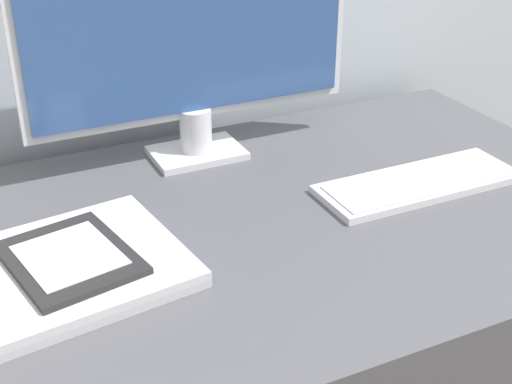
{
  "coord_description": "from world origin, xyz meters",
  "views": [
    {
      "loc": [
        -0.32,
        -0.68,
        1.26
      ],
      "look_at": [
        0.06,
        0.12,
        0.79
      ],
      "focal_mm": 50.0,
      "sensor_mm": 36.0,
      "label": 1
    }
  ],
  "objects_px": {
    "keyboard": "(419,183)",
    "laptop": "(51,274)",
    "monitor": "(190,15)",
    "ereader": "(70,258)"
  },
  "relations": [
    {
      "from": "keyboard",
      "to": "ereader",
      "type": "distance_m",
      "value": 0.56
    },
    {
      "from": "laptop",
      "to": "keyboard",
      "type": "bearing_deg",
      "value": 1.23
    },
    {
      "from": "keyboard",
      "to": "ereader",
      "type": "xyz_separation_m",
      "value": [
        -0.56,
        -0.01,
        0.02
      ]
    },
    {
      "from": "monitor",
      "to": "laptop",
      "type": "height_order",
      "value": "monitor"
    },
    {
      "from": "keyboard",
      "to": "laptop",
      "type": "height_order",
      "value": "laptop"
    },
    {
      "from": "monitor",
      "to": "ereader",
      "type": "relative_size",
      "value": 2.81
    },
    {
      "from": "laptop",
      "to": "ereader",
      "type": "distance_m",
      "value": 0.03
    },
    {
      "from": "monitor",
      "to": "laptop",
      "type": "relative_size",
      "value": 1.57
    },
    {
      "from": "monitor",
      "to": "ereader",
      "type": "height_order",
      "value": "monitor"
    },
    {
      "from": "monitor",
      "to": "laptop",
      "type": "xyz_separation_m",
      "value": [
        -0.31,
        -0.28,
        -0.24
      ]
    }
  ]
}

